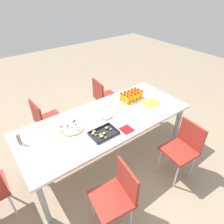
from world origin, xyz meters
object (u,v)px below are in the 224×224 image
(chair_far_right, at_px, (117,194))
(juice_bottle_5, at_px, (138,93))
(juice_bottle_2, at_px, (128,94))
(juice_bottle_10, at_px, (141,94))
(chair_far_left, at_px, (183,146))
(juice_bottle_9, at_px, (124,99))
(juice_bottle_1, at_px, (132,92))
(plate_stack, at_px, (105,115))
(chair_near_right, at_px, (46,119))
(juice_bottle_11, at_px, (138,96))
(party_table, at_px, (106,122))
(juice_bottle_12, at_px, (134,98))
(juice_bottle_6, at_px, (135,94))
(paper_folder, at_px, (152,103))
(snack_tray, at_px, (103,133))
(juice_bottle_3, at_px, (125,95))
(napkin_stack, at_px, (127,129))
(juice_bottle_7, at_px, (131,96))
(cardboard_tube, at_px, (19,139))
(juice_bottle_0, at_px, (135,91))
(chair_near_left, at_px, (104,96))
(juice_bottle_4, at_px, (121,97))
(juice_bottle_13, at_px, (131,99))
(fruit_pizza, at_px, (71,127))
(juice_bottle_14, at_px, (127,100))
(juice_bottle_8, at_px, (128,97))

(chair_far_right, relative_size, juice_bottle_5, 5.97)
(juice_bottle_2, height_order, juice_bottle_10, juice_bottle_10)
(chair_far_left, xyz_separation_m, juice_bottle_9, (0.17, -1.05, 0.30))
(juice_bottle_1, bearing_deg, plate_stack, 16.47)
(chair_near_right, relative_size, juice_bottle_11, 6.31)
(party_table, height_order, juice_bottle_9, juice_bottle_9)
(juice_bottle_10, bearing_deg, juice_bottle_9, -14.47)
(chair_far_left, height_order, juice_bottle_1, juice_bottle_1)
(chair_near_right, height_order, juice_bottle_12, juice_bottle_12)
(chair_near_right, xyz_separation_m, juice_bottle_6, (-1.30, 0.66, 0.31))
(juice_bottle_6, bearing_deg, paper_folder, 108.55)
(juice_bottle_2, height_order, juice_bottle_9, same)
(juice_bottle_5, xyz_separation_m, snack_tray, (1.00, 0.43, -0.05))
(juice_bottle_3, bearing_deg, party_table, 25.73)
(paper_folder, bearing_deg, chair_far_right, 30.95)
(juice_bottle_11, bearing_deg, napkin_stack, 36.45)
(juice_bottle_7, height_order, cardboard_tube, cardboard_tube)
(chair_far_right, bearing_deg, juice_bottle_0, -39.62)
(paper_folder, bearing_deg, juice_bottle_0, -86.78)
(plate_stack, bearing_deg, juice_bottle_5, -169.77)
(chair_near_left, relative_size, juice_bottle_10, 5.54)
(juice_bottle_4, distance_m, juice_bottle_10, 0.33)
(juice_bottle_13, distance_m, plate_stack, 0.55)
(juice_bottle_4, bearing_deg, chair_far_right, 49.55)
(chair_far_left, relative_size, chair_far_right, 1.00)
(chair_near_left, relative_size, fruit_pizza, 2.41)
(juice_bottle_0, distance_m, fruit_pizza, 1.27)
(snack_tray, relative_size, cardboard_tube, 2.31)
(juice_bottle_10, bearing_deg, juice_bottle_1, -63.35)
(party_table, distance_m, chair_far_left, 1.09)
(juice_bottle_13, bearing_deg, napkin_stack, 44.36)
(juice_bottle_5, height_order, juice_bottle_9, juice_bottle_5)
(chair_near_left, bearing_deg, juice_bottle_1, 16.78)
(juice_bottle_0, height_order, snack_tray, juice_bottle_0)
(juice_bottle_9, bearing_deg, napkin_stack, 52.85)
(cardboard_tube, relative_size, paper_folder, 0.57)
(chair_near_left, relative_size, juice_bottle_13, 5.88)
(juice_bottle_2, relative_size, juice_bottle_7, 0.97)
(juice_bottle_14, distance_m, cardboard_tube, 1.59)
(fruit_pizza, xyz_separation_m, cardboard_tube, (0.62, -0.10, 0.06))
(juice_bottle_12, relative_size, fruit_pizza, 0.38)
(juice_bottle_14, height_order, cardboard_tube, cardboard_tube)
(juice_bottle_0, relative_size, paper_folder, 0.52)
(chair_far_left, relative_size, snack_tray, 2.43)
(juice_bottle_7, xyz_separation_m, juice_bottle_11, (-0.07, 0.08, -0.00))
(party_table, bearing_deg, juice_bottle_4, -151.24)
(chair_far_right, distance_m, juice_bottle_12, 1.52)
(juice_bottle_2, relative_size, paper_folder, 0.51)
(juice_bottle_4, relative_size, juice_bottle_8, 0.94)
(chair_near_right, distance_m, cardboard_tube, 0.88)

